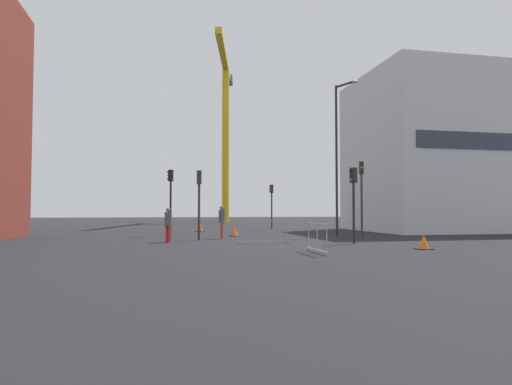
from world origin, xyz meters
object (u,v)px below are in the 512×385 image
at_px(traffic_light_near, 353,192).
at_px(pedestrian_waiting, 222,219).
at_px(traffic_light_verge, 272,199).
at_px(traffic_light_crosswalk, 362,187).
at_px(traffic_light_far, 199,193).
at_px(pedestrian_walking, 168,222).
at_px(traffic_cone_striped, 200,228).
at_px(traffic_cone_on_verge, 234,231).
at_px(streetlamp_tall, 339,149).
at_px(construction_crane, 225,113).
at_px(traffic_cone_by_barrier, 424,243).
at_px(traffic_light_island, 171,191).

bearing_deg(traffic_light_near, pedestrian_waiting, 139.88).
distance_m(traffic_light_verge, pedestrian_waiting, 13.37).
height_order(traffic_light_crosswalk, traffic_light_near, traffic_light_crosswalk).
relative_size(traffic_light_far, traffic_light_crosswalk, 0.85).
distance_m(traffic_light_near, pedestrian_walking, 8.91).
bearing_deg(traffic_cone_striped, traffic_cone_on_verge, -75.07).
height_order(streetlamp_tall, traffic_cone_striped, streetlamp_tall).
xyz_separation_m(streetlamp_tall, traffic_light_far, (-8.42, -1.76, -2.78)).
bearing_deg(traffic_cone_striped, traffic_light_crosswalk, -49.59).
xyz_separation_m(construction_crane, traffic_cone_on_verge, (-3.28, -28.54, -13.51)).
height_order(streetlamp_tall, pedestrian_waiting, streetlamp_tall).
relative_size(traffic_light_near, traffic_cone_by_barrier, 6.03).
relative_size(traffic_light_verge, traffic_cone_on_verge, 6.04).
bearing_deg(traffic_cone_on_verge, streetlamp_tall, -12.95).
relative_size(pedestrian_walking, traffic_cone_by_barrier, 2.86).
bearing_deg(traffic_light_verge, traffic_cone_by_barrier, -86.41).
height_order(construction_crane, traffic_cone_by_barrier, construction_crane).
distance_m(traffic_light_far, traffic_light_crosswalk, 8.86).
bearing_deg(traffic_light_verge, construction_crane, 94.29).
relative_size(construction_crane, pedestrian_waiting, 11.29).
distance_m(traffic_light_far, pedestrian_waiting, 2.14).
bearing_deg(traffic_cone_by_barrier, streetlamp_tall, 89.15).
height_order(traffic_light_far, traffic_cone_striped, traffic_light_far).
height_order(traffic_light_verge, traffic_cone_striped, traffic_light_verge).
bearing_deg(traffic_cone_on_verge, traffic_light_island, 159.64).
bearing_deg(traffic_cone_striped, pedestrian_waiting, -86.12).
xyz_separation_m(traffic_light_far, traffic_light_island, (-1.40, 4.55, 0.26)).
relative_size(traffic_light_island, traffic_cone_by_barrier, 6.88).
bearing_deg(streetlamp_tall, traffic_cone_by_barrier, -90.85).
bearing_deg(streetlamp_tall, pedestrian_waiting, -173.69).
relative_size(streetlamp_tall, pedestrian_waiting, 5.05).
xyz_separation_m(traffic_light_crosswalk, traffic_cone_striped, (-8.08, 9.49, -2.53)).
bearing_deg(construction_crane, traffic_light_far, -100.05).
bearing_deg(construction_crane, streetlamp_tall, -84.66).
relative_size(construction_crane, traffic_light_far, 5.64).
bearing_deg(pedestrian_waiting, traffic_light_island, 127.18).
xyz_separation_m(traffic_light_island, traffic_cone_striped, (2.16, 4.53, -2.41)).
xyz_separation_m(streetlamp_tall, traffic_light_island, (-9.81, 2.78, -2.52)).
height_order(construction_crane, traffic_light_far, construction_crane).
bearing_deg(traffic_light_near, streetlamp_tall, 74.34).
bearing_deg(traffic_light_far, pedestrian_waiting, 36.69).
height_order(streetlamp_tall, traffic_cone_by_barrier, streetlamp_tall).
distance_m(pedestrian_waiting, traffic_cone_by_barrier, 10.75).
height_order(traffic_light_far, pedestrian_walking, traffic_light_far).
bearing_deg(pedestrian_walking, traffic_cone_by_barrier, -30.97).
distance_m(traffic_light_island, traffic_cone_on_verge, 4.66).
height_order(construction_crane, traffic_light_island, construction_crane).
bearing_deg(traffic_light_crosswalk, traffic_light_near, -120.72).
distance_m(pedestrian_walking, traffic_cone_striped, 10.61).
xyz_separation_m(streetlamp_tall, traffic_cone_striped, (-7.66, 7.32, -4.93)).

